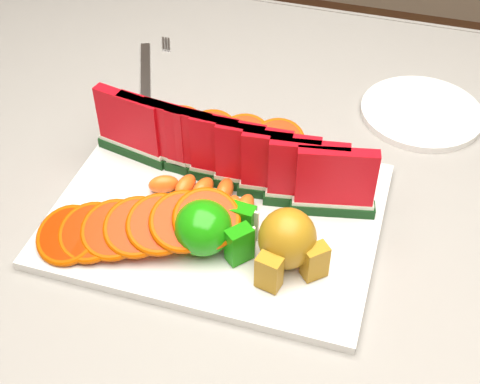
% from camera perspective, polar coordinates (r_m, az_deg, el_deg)
% --- Properties ---
extents(table, '(1.40, 0.90, 0.75)m').
position_cam_1_polar(table, '(0.94, 2.96, -5.06)').
color(table, '#4D371B').
rests_on(table, ground).
extents(tablecloth, '(1.53, 1.03, 0.20)m').
position_cam_1_polar(tablecloth, '(0.90, 3.10, -2.42)').
color(tablecloth, gray).
rests_on(tablecloth, table).
extents(platter, '(0.40, 0.30, 0.01)m').
position_cam_1_polar(platter, '(0.84, -1.94, -1.88)').
color(platter, silver).
rests_on(platter, tablecloth).
extents(apple_cluster, '(0.11, 0.09, 0.06)m').
position_cam_1_polar(apple_cluster, '(0.77, -2.60, -3.13)').
color(apple_cluster, '#1D7E11').
rests_on(apple_cluster, platter).
extents(pear_cluster, '(0.09, 0.09, 0.07)m').
position_cam_1_polar(pear_cluster, '(0.75, 4.11, -4.27)').
color(pear_cluster, '#9A8817').
rests_on(pear_cluster, platter).
extents(side_plate, '(0.19, 0.19, 0.01)m').
position_cam_1_polar(side_plate, '(1.04, 15.23, 6.58)').
color(side_plate, silver).
rests_on(side_plate, tablecloth).
extents(fork, '(0.08, 0.19, 0.00)m').
position_cam_1_polar(fork, '(1.11, -7.87, 10.34)').
color(fork, silver).
rests_on(fork, tablecloth).
extents(watermelon_row, '(0.39, 0.07, 0.10)m').
position_cam_1_polar(watermelon_row, '(0.84, -1.05, 3.22)').
color(watermelon_row, '#0D350D').
rests_on(watermelon_row, platter).
extents(orange_fan_front, '(0.26, 0.15, 0.06)m').
position_cam_1_polar(orange_fan_front, '(0.78, -8.82, -2.96)').
color(orange_fan_front, '#DC4E0A').
rests_on(orange_fan_front, platter).
extents(orange_fan_back, '(0.22, 0.09, 0.04)m').
position_cam_1_polar(orange_fan_back, '(0.92, -1.04, 5.09)').
color(orange_fan_back, '#DC4E0A').
rests_on(orange_fan_back, platter).
extents(tangerine_segments, '(0.14, 0.07, 0.02)m').
position_cam_1_polar(tangerine_segments, '(0.84, -2.66, -0.15)').
color(tangerine_segments, orange).
rests_on(tangerine_segments, platter).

